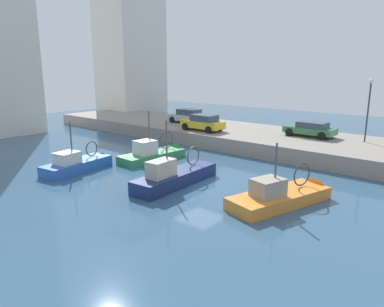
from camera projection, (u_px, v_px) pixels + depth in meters
name	position (u px, v px, depth m)	size (l,w,h in m)	color
water_surface	(201.00, 180.00, 22.00)	(80.00, 80.00, 0.00)	#335675
quay_wall	(286.00, 142.00, 30.36)	(9.00, 56.00, 1.20)	gray
fishing_boat_navy	(178.00, 181.00, 21.35)	(7.01, 1.99, 4.74)	navy
fishing_boat_green	(156.00, 157.00, 27.20)	(6.10, 2.41, 4.58)	#388951
fishing_boat_orange	(285.00, 200.00, 18.32)	(6.79, 3.59, 4.12)	orange
fishing_boat_blue	(81.00, 168.00, 24.27)	(5.85, 2.48, 4.17)	#2D60B7
parked_car_yellow	(203.00, 122.00, 32.52)	(1.95, 4.05, 1.47)	gold
parked_car_green	(310.00, 129.00, 29.65)	(2.07, 4.13, 1.25)	#387547
parked_car_silver	(188.00, 116.00, 37.08)	(1.94, 4.17, 1.47)	#B7B7BC
quay_streetlamp	(369.00, 100.00, 26.88)	(0.36, 0.36, 4.83)	#38383D
waterfront_building_central	(130.00, 53.00, 50.02)	(8.16, 6.94, 17.77)	silver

